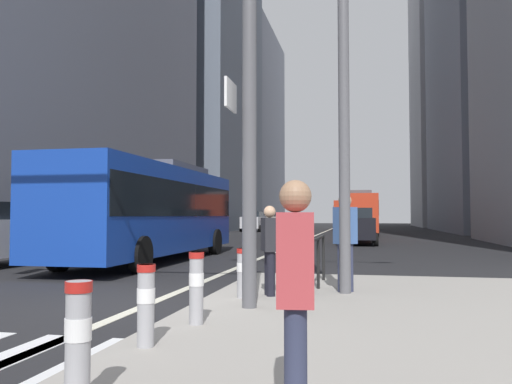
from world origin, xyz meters
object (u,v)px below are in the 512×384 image
object	(u,v)px
car_oncoming_far	(253,221)
traffic_signal_gantry	(115,56)
car_receding_near	(358,226)
car_oncoming_mid	(276,220)
street_lamp_post	(343,11)
pedestrian_waiting	(296,289)
city_bus_red_receding	(359,212)
city_bus_red_distant	(349,213)
pedestrian_far	(345,237)
bollard_right	(196,284)
car_receding_far	(358,224)
bollard_back	(242,270)
pedestrian_walking	(270,246)
city_bus_blue_oncoming	(152,207)
bollard_left	(146,301)
bollard_front	(78,337)

from	to	relation	value
car_oncoming_far	traffic_signal_gantry	bearing A→B (deg)	-81.03
car_receding_near	car_oncoming_far	size ratio (longest dim) A/B	1.00
car_oncoming_mid	car_oncoming_far	size ratio (longest dim) A/B	0.99
street_lamp_post	pedestrian_waiting	world-z (taller)	street_lamp_post
city_bus_red_receding	car_oncoming_far	size ratio (longest dim) A/B	2.67
traffic_signal_gantry	city_bus_red_distant	bearing A→B (deg)	87.45
street_lamp_post	pedestrian_far	xyz separation A→B (m)	(-0.00, 0.18, -4.14)
street_lamp_post	bollard_right	bearing A→B (deg)	-119.79
car_receding_far	pedestrian_waiting	size ratio (longest dim) A/B	2.47
city_bus_red_distant	bollard_back	distance (m)	50.61
car_oncoming_mid	car_receding_near	distance (m)	37.41
city_bus_red_receding	car_receding_far	size ratio (longest dim) A/B	2.91
pedestrian_waiting	car_oncoming_mid	bearing A→B (deg)	99.58
street_lamp_post	pedestrian_walking	distance (m)	4.50
car_oncoming_mid	bollard_right	bearing A→B (deg)	-81.54
bollard_back	city_bus_red_receding	bearing A→B (deg)	87.23
bollard_right	pedestrian_walking	distance (m)	2.62
car_receding_far	pedestrian_walking	bearing A→B (deg)	-92.90
city_bus_blue_oncoming	bollard_back	xyz separation A→B (m)	(4.98, -7.89, -1.22)
city_bus_red_receding	car_receding_near	size ratio (longest dim) A/B	2.67
city_bus_red_distant	car_oncoming_far	distance (m)	12.83
car_receding_far	pedestrian_walking	world-z (taller)	car_receding_far
car_receding_far	car_oncoming_far	distance (m)	19.69
city_bus_red_distant	car_oncoming_far	bearing A→B (deg)	-134.48
bollard_left	bollard_right	size ratio (longest dim) A/B	0.95
car_receding_far	bollard_back	distance (m)	24.69
car_receding_far	bollard_right	bearing A→B (deg)	-93.69
city_bus_red_receding	car_oncoming_mid	world-z (taller)	city_bus_red_receding
car_receding_near	bollard_left	xyz separation A→B (m)	(-1.95, -23.10, -0.36)
city_bus_red_receding	pedestrian_waiting	size ratio (longest dim) A/B	7.19
car_oncoming_mid	car_oncoming_far	distance (m)	14.20
car_receding_far	bollard_left	xyz separation A→B (m)	(-1.89, -28.02, -0.36)
city_bus_red_receding	traffic_signal_gantry	distance (m)	34.83
car_oncoming_mid	pedestrian_waiting	xyz separation A→B (m)	(10.26, -60.79, 0.06)
car_oncoming_mid	city_bus_red_distant	bearing A→B (deg)	-29.19
city_bus_red_receding	pedestrian_waiting	world-z (taller)	city_bus_red_receding
city_bus_red_receding	city_bus_red_distant	xyz separation A→B (m)	(-1.26, 16.90, -0.00)
car_oncoming_mid	car_receding_far	world-z (taller)	same
city_bus_blue_oncoming	pedestrian_waiting	distance (m)	14.59
city_bus_red_distant	car_oncoming_mid	xyz separation A→B (m)	(-9.06, 5.06, -0.85)
bollard_back	pedestrian_walking	distance (m)	0.67
car_receding_near	bollard_front	xyz separation A→B (m)	(-1.71, -24.84, -0.34)
car_receding_near	bollard_left	distance (m)	23.18
traffic_signal_gantry	city_bus_blue_oncoming	bearing A→B (deg)	109.22
city_bus_blue_oncoming	bollard_back	distance (m)	9.41
city_bus_blue_oncoming	pedestrian_far	size ratio (longest dim) A/B	6.17
car_oncoming_far	street_lamp_post	bearing A→B (deg)	-75.77
car_receding_near	pedestrian_far	bearing A→B (deg)	-90.04
city_bus_red_distant	pedestrian_walking	bearing A→B (deg)	-89.96
car_oncoming_mid	bollard_left	size ratio (longest dim) A/B	5.02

